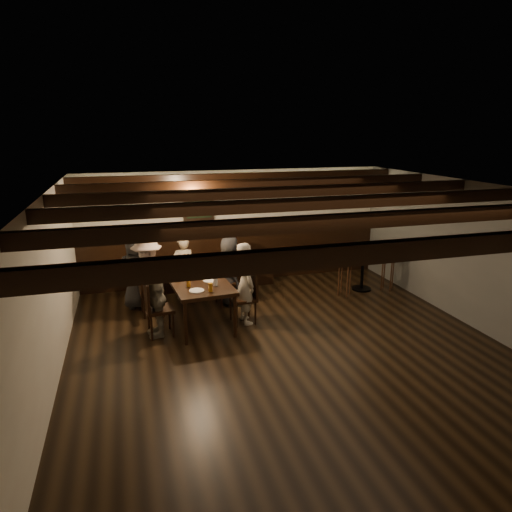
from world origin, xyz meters
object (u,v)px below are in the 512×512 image
object	(u,v)px
person_left_near	(148,277)
bar_stool_right	(388,273)
chair_left_near	(151,300)
person_bench_centre	(183,268)
person_left_far	(156,297)
person_right_far	(245,283)
chair_right_far	(244,307)
chair_left_far	(159,318)
person_bench_right	(230,261)
chair_right_near	(228,290)
bar_stool_left	(345,278)
dining_table	(196,280)
high_top_table	(363,260)
person_bench_left	(136,271)
person_right_near	(230,271)

from	to	relation	value
person_left_near	bar_stool_right	distance (m)	4.81
chair_left_near	person_bench_centre	world-z (taller)	person_bench_centre
person_left_far	person_right_far	world-z (taller)	person_right_far
chair_left_near	chair_right_far	xyz separation A→B (m)	(1.50, -0.79, 0.00)
chair_left_far	person_bench_right	size ratio (longest dim) A/B	0.65
person_left_near	chair_left_near	bearing A→B (deg)	90.00
chair_right_near	person_right_far	world-z (taller)	person_right_far
chair_left_near	bar_stool_left	size ratio (longest dim) A/B	0.92
dining_table	high_top_table	size ratio (longest dim) A/B	2.17
chair_left_far	high_top_table	world-z (taller)	high_top_table
dining_table	person_bench_centre	distance (m)	1.05
person_bench_left	bar_stool_right	xyz separation A→B (m)	(4.98, -0.45, -0.33)
high_top_table	bar_stool_left	size ratio (longest dim) A/B	0.99
person_left_near	high_top_table	world-z (taller)	person_left_near
bar_stool_right	bar_stool_left	bearing A→B (deg)	-160.09
chair_right_far	person_left_far	size ratio (longest dim) A/B	0.69
person_left_far	high_top_table	size ratio (longest dim) A/B	1.37
dining_table	person_left_far	size ratio (longest dim) A/B	1.59
chair_left_near	chair_right_far	distance (m)	1.70
person_bench_centre	person_right_far	distance (m)	1.68
chair_left_near	person_right_far	distance (m)	1.78
person_bench_left	person_right_far	bearing A→B (deg)	140.71
chair_left_far	high_top_table	bearing A→B (deg)	99.53
dining_table	person_bench_centre	world-z (taller)	person_bench_centre
chair_right_far	bar_stool_left	size ratio (longest dim) A/B	0.93
chair_right_far	high_top_table	size ratio (longest dim) A/B	0.94
person_left_near	high_top_table	bearing A→B (deg)	87.54
chair_right_far	person_left_near	xyz separation A→B (m)	(-1.53, 0.79, 0.44)
chair_left_far	person_left_near	world-z (taller)	person_left_near
chair_right_far	bar_stool_right	world-z (taller)	bar_stool_right
person_right_near	chair_left_near	bearing A→B (deg)	90.00
dining_table	chair_right_far	size ratio (longest dim) A/B	2.30
high_top_table	bar_stool_left	distance (m)	0.61
person_bench_right	person_right_far	distance (m)	1.36
chair_left_far	person_left_far	size ratio (longest dim) A/B	0.70
dining_table	person_right_near	size ratio (longest dim) A/B	1.60
chair_left_near	chair_left_far	size ratio (longest dim) A/B	0.98
person_right_near	high_top_table	size ratio (longest dim) A/B	1.35
person_left_near	chair_left_far	bearing A→B (deg)	1.95
chair_right_far	person_right_near	world-z (taller)	person_right_near
chair_left_far	dining_table	bearing A→B (deg)	122.03
person_bench_centre	chair_left_near	bearing A→B (deg)	39.84
chair_left_near	person_right_far	xyz separation A→B (m)	(1.53, -0.79, 0.43)
person_bench_centre	person_right_near	bearing A→B (deg)	141.34
chair_left_near	chair_left_far	world-z (taller)	chair_left_far
chair_right_near	person_bench_left	bearing A→B (deg)	74.47
dining_table	chair_right_far	xyz separation A→B (m)	(0.75, -0.39, -0.42)
person_left_near	bar_stool_left	size ratio (longest dim) A/B	1.46
dining_table	person_right_near	distance (m)	0.88
chair_right_near	person_bench_left	size ratio (longest dim) A/B	0.66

